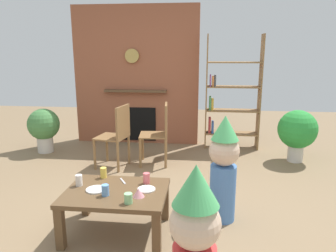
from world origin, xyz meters
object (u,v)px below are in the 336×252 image
(paper_plate_rear, at_px, (96,190))
(dining_chair_left, at_px, (117,133))
(bookshelf, at_px, (229,97))
(child_in_pink, at_px, (224,166))
(potted_plant_tall, at_px, (297,131))
(paper_plate_front, at_px, (146,189))
(paper_cup_near_right, at_px, (146,178))
(birthday_cake_slice, at_px, (138,193))
(coffee_table, at_px, (116,197))
(paper_cup_near_left, at_px, (128,198))
(paper_cup_far_left, at_px, (103,173))
(dining_chair_middle, at_px, (160,130))
(paper_cup_center, at_px, (105,190))
(child_with_cone_hat, at_px, (195,248))
(paper_cup_far_right, at_px, (79,180))
(potted_plant_short, at_px, (44,126))

(paper_plate_rear, distance_m, dining_chair_left, 1.71)
(bookshelf, xyz_separation_m, child_in_pink, (-0.22, -2.49, -0.32))
(child_in_pink, distance_m, potted_plant_tall, 2.22)
(bookshelf, xyz_separation_m, paper_plate_front, (-0.92, -2.80, -0.45))
(paper_cup_near_right, bearing_deg, paper_plate_rear, -154.61)
(birthday_cake_slice, height_order, potted_plant_tall, potted_plant_tall)
(coffee_table, height_order, dining_chair_left, dining_chair_left)
(paper_plate_rear, xyz_separation_m, child_in_pink, (1.15, 0.37, 0.13))
(birthday_cake_slice, xyz_separation_m, dining_chair_left, (-0.66, 1.77, 0.06))
(coffee_table, bearing_deg, child_in_pink, 20.05)
(coffee_table, xyz_separation_m, paper_cup_near_left, (0.17, -0.23, 0.11))
(coffee_table, height_order, birthday_cake_slice, birthday_cake_slice)
(child_in_pink, height_order, potted_plant_tall, child_in_pink)
(bookshelf, bearing_deg, paper_plate_front, -108.22)
(paper_cup_near_left, bearing_deg, paper_plate_front, 69.58)
(paper_cup_far_left, height_order, dining_chair_left, dining_chair_left)
(paper_cup_near_right, bearing_deg, dining_chair_middle, 93.44)
(bookshelf, xyz_separation_m, dining_chair_middle, (-1.05, -0.96, -0.36))
(paper_cup_center, bearing_deg, coffee_table, 59.99)
(child_with_cone_hat, height_order, child_in_pink, same)
(child_in_pink, bearing_deg, child_with_cone_hat, 59.85)
(bookshelf, distance_m, paper_cup_near_left, 3.26)
(coffee_table, relative_size, paper_plate_rear, 5.03)
(potted_plant_tall, bearing_deg, dining_chair_middle, -170.52)
(paper_cup_far_right, xyz_separation_m, dining_chair_left, (-0.07, 1.60, 0.04))
(paper_plate_rear, bearing_deg, potted_plant_short, 126.00)
(paper_cup_near_left, distance_m, child_in_pink, 1.00)
(child_in_pink, bearing_deg, bookshelf, -115.13)
(potted_plant_tall, bearing_deg, birthday_cake_slice, -129.95)
(paper_cup_near_left, relative_size, potted_plant_short, 0.12)
(bookshelf, height_order, dining_chair_left, bookshelf)
(paper_cup_far_left, distance_m, birthday_cake_slice, 0.57)
(paper_cup_near_left, relative_size, birthday_cake_slice, 0.86)
(paper_cup_near_left, xyz_separation_m, paper_cup_far_left, (-0.37, 0.51, 0.01))
(coffee_table, height_order, paper_plate_front, paper_plate_front)
(dining_chair_middle, bearing_deg, child_with_cone_hat, 96.03)
(dining_chair_left, height_order, potted_plant_short, dining_chair_left)
(paper_cup_center, height_order, child_with_cone_hat, child_with_cone_hat)
(child_in_pink, distance_m, dining_chair_middle, 1.74)
(child_with_cone_hat, relative_size, dining_chair_middle, 1.17)
(paper_plate_front, xyz_separation_m, birthday_cake_slice, (-0.05, -0.14, 0.03))
(bookshelf, xyz_separation_m, paper_plate_rear, (-1.37, -2.85, -0.45))
(paper_cup_far_left, xyz_separation_m, paper_plate_rear, (0.02, -0.29, -0.05))
(paper_cup_near_right, xyz_separation_m, paper_plate_front, (0.02, -0.14, -0.04))
(paper_cup_center, bearing_deg, dining_chair_middle, 84.08)
(potted_plant_tall, bearing_deg, paper_cup_far_left, -140.65)
(bookshelf, bearing_deg, paper_cup_center, -113.02)
(dining_chair_middle, bearing_deg, paper_plate_front, 88.43)
(child_with_cone_hat, distance_m, dining_chair_left, 2.91)
(birthday_cake_slice, bearing_deg, paper_cup_near_right, 85.69)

